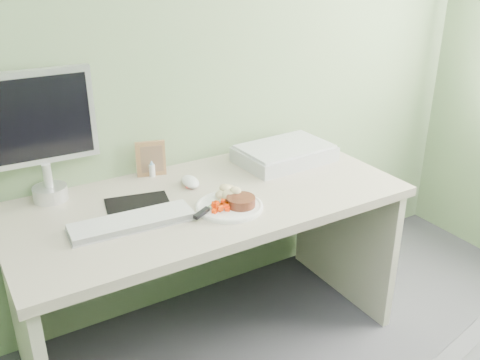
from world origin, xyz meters
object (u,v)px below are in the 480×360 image
plate (229,207)px  monitor (39,129)px  desk (208,235)px  scanner (284,154)px

plate → monitor: size_ratio=0.50×
monitor → desk: bearing=-28.0°
desk → plate: bearing=-79.6°
desk → plate: 0.24m
scanner → monitor: monitor is taller
scanner → monitor: 1.08m
desk → scanner: size_ratio=3.72×
scanner → monitor: (-1.04, 0.16, 0.26)m
desk → scanner: scanner is taller
desk → monitor: bearing=150.3°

